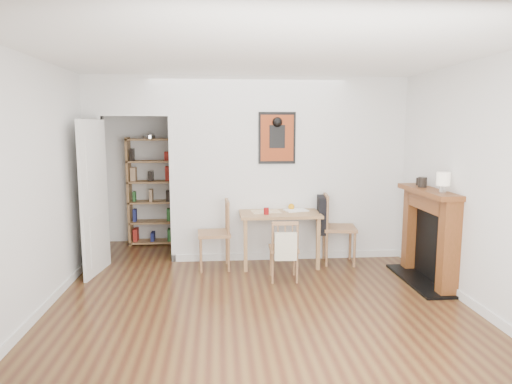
{
  "coord_description": "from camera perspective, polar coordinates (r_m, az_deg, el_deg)",
  "views": [
    {
      "loc": [
        -0.42,
        -5.02,
        1.91
      ],
      "look_at": [
        0.04,
        0.6,
        1.1
      ],
      "focal_mm": 32.0,
      "sensor_mm": 36.0,
      "label": 1
    }
  ],
  "objects": [
    {
      "name": "ground",
      "position": [
        5.39,
        0.06,
        -12.57
      ],
      "size": [
        5.2,
        5.2,
        0.0
      ],
      "primitive_type": "plane",
      "color": "#55391B",
      "rests_on": "ground"
    },
    {
      "name": "room_shell",
      "position": [
        6.42,
        -0.06,
        2.72
      ],
      "size": [
        5.2,
        5.2,
        5.2
      ],
      "color": "silver",
      "rests_on": "ground"
    },
    {
      "name": "dining_table",
      "position": [
        6.3,
        2.93,
        -3.31
      ],
      "size": [
        1.09,
        0.69,
        0.74
      ],
      "color": "#986C47",
      "rests_on": "ground"
    },
    {
      "name": "chair_left",
      "position": [
        6.19,
        -5.27,
        -5.3
      ],
      "size": [
        0.49,
        0.49,
        0.94
      ],
      "color": "#A06D4A",
      "rests_on": "ground"
    },
    {
      "name": "chair_right",
      "position": [
        6.5,
        10.16,
        -4.41
      ],
      "size": [
        0.61,
        0.55,
        0.98
      ],
      "color": "#A06D4A",
      "rests_on": "ground"
    },
    {
      "name": "chair_front",
      "position": [
        5.74,
        3.5,
        -7.13
      ],
      "size": [
        0.41,
        0.46,
        0.78
      ],
      "color": "#A06D4A",
      "rests_on": "ground"
    },
    {
      "name": "bookshelf",
      "position": [
        7.57,
        -12.95,
        0.01
      ],
      "size": [
        0.73,
        0.29,
        1.74
      ],
      "color": "#986C47",
      "rests_on": "ground"
    },
    {
      "name": "fireplace",
      "position": [
        6.01,
        20.9,
        -4.79
      ],
      "size": [
        0.45,
        1.25,
        1.16
      ],
      "color": "brown",
      "rests_on": "ground"
    },
    {
      "name": "red_glass",
      "position": [
        6.11,
        1.3,
        -2.39
      ],
      "size": [
        0.07,
        0.07,
        0.09
      ],
      "primitive_type": "cylinder",
      "color": "maroon",
      "rests_on": "dining_table"
    },
    {
      "name": "orange_fruit",
      "position": [
        6.46,
        4.44,
        -1.85
      ],
      "size": [
        0.09,
        0.09,
        0.09
      ],
      "primitive_type": "sphere",
      "color": "orange",
      "rests_on": "dining_table"
    },
    {
      "name": "placemat",
      "position": [
        6.3,
        1.26,
        -2.46
      ],
      "size": [
        0.41,
        0.33,
        0.0
      ],
      "primitive_type": "cube",
      "rotation": [
        0.0,
        0.0,
        0.11
      ],
      "color": "beige",
      "rests_on": "dining_table"
    },
    {
      "name": "notebook",
      "position": [
        6.39,
        5.0,
        -2.29
      ],
      "size": [
        0.35,
        0.3,
        0.02
      ],
      "primitive_type": "cube",
      "rotation": [
        0.0,
        0.0,
        0.27
      ],
      "color": "white",
      "rests_on": "dining_table"
    },
    {
      "name": "mantel_lamp",
      "position": [
        5.59,
        22.37,
        1.37
      ],
      "size": [
        0.15,
        0.15,
        0.24
      ],
      "color": "silver",
      "rests_on": "fireplace"
    },
    {
      "name": "ceramic_jar_a",
      "position": [
        6.03,
        20.09,
        1.15
      ],
      "size": [
        0.11,
        0.11,
        0.13
      ],
      "primitive_type": "cylinder",
      "color": "black",
      "rests_on": "fireplace"
    },
    {
      "name": "ceramic_jar_b",
      "position": [
        6.23,
        19.71,
        1.25
      ],
      "size": [
        0.08,
        0.08,
        0.1
      ],
      "primitive_type": "cylinder",
      "color": "black",
      "rests_on": "fireplace"
    }
  ]
}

